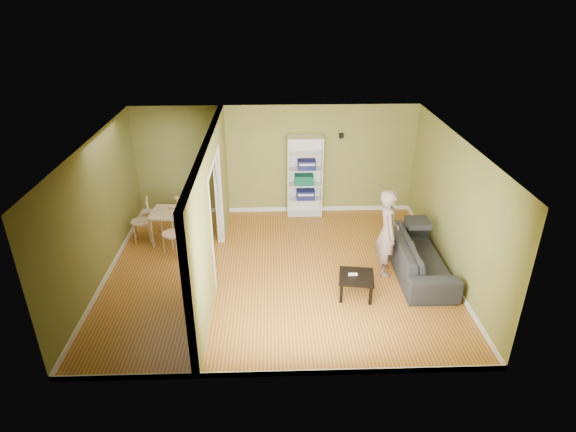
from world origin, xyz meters
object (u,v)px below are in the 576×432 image
at_px(sofa, 419,251).
at_px(chair_near, 173,232).
at_px(chair_left, 141,220).
at_px(dining_table, 178,215).
at_px(bookshelf, 305,176).
at_px(chair_far, 185,212).
at_px(coffee_table, 356,279).
at_px(person, 388,225).

relative_size(sofa, chair_near, 2.39).
bearing_deg(chair_left, dining_table, 76.65).
bearing_deg(chair_left, bookshelf, 99.35).
bearing_deg(dining_table, sofa, -15.93).
bearing_deg(chair_near, dining_table, 109.43).
xyz_separation_m(dining_table, chair_left, (-0.81, 0.05, -0.14)).
xyz_separation_m(bookshelf, chair_far, (-2.71, -0.74, -0.53)).
height_order(sofa, coffee_table, sofa).
distance_m(bookshelf, dining_table, 3.06).
bearing_deg(person, chair_far, 67.49).
height_order(sofa, dining_table, sofa).
bearing_deg(sofa, chair_left, 76.53).
xyz_separation_m(person, dining_table, (-4.13, 1.38, -0.39)).
distance_m(bookshelf, coffee_table, 3.54).
relative_size(coffee_table, chair_left, 0.63).
distance_m(dining_table, chair_far, 0.58).
height_order(sofa, chair_far, sofa).
bearing_deg(dining_table, coffee_table, -31.65).
bearing_deg(person, sofa, -86.14).
bearing_deg(chair_far, sofa, 163.49).
xyz_separation_m(coffee_table, chair_far, (-3.41, 2.67, 0.09)).
distance_m(dining_table, chair_near, 0.56).
xyz_separation_m(dining_table, chair_near, (-0.03, -0.55, -0.13)).
xyz_separation_m(sofa, chair_far, (-4.74, 1.91, -0.01)).
relative_size(sofa, dining_table, 2.11).
bearing_deg(dining_table, person, -18.46).
bearing_deg(sofa, person, 91.91).
height_order(bookshelf, coffee_table, bookshelf).
bearing_deg(coffee_table, chair_left, 152.94).
height_order(bookshelf, dining_table, bookshelf).
distance_m(sofa, chair_near, 4.88).
bearing_deg(chair_near, person, 11.05).
bearing_deg(coffee_table, sofa, 29.91).
relative_size(person, chair_left, 2.10).
bearing_deg(chair_far, person, 160.24).
height_order(coffee_table, chair_left, chair_left).
bearing_deg(dining_table, bookshelf, 25.06).
xyz_separation_m(dining_table, chair_far, (0.04, 0.54, -0.18)).
relative_size(sofa, person, 1.17).
bearing_deg(coffee_table, bookshelf, 101.57).
height_order(sofa, person, person).
height_order(chair_near, chair_far, chair_near).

